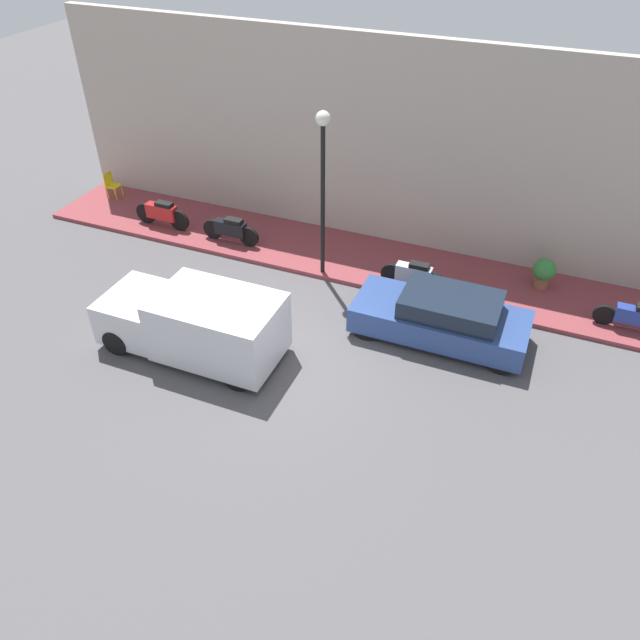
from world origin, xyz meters
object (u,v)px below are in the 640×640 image
(motorcycle_blue, at_px, (640,317))
(motorcycle_black, at_px, (231,229))
(streetlamp, at_px, (323,166))
(potted_plant, at_px, (544,271))
(cafe_chair, at_px, (111,184))
(motorcycle_red, at_px, (162,213))
(parked_car, at_px, (442,317))
(delivery_van, at_px, (194,322))
(scooter_silver, at_px, (414,275))

(motorcycle_blue, relative_size, motorcycle_black, 1.14)
(streetlamp, height_order, potted_plant, streetlamp)
(motorcycle_blue, distance_m, streetlamp, 8.82)
(motorcycle_black, xyz_separation_m, cafe_chair, (1.15, 5.30, 0.07))
(motorcycle_red, xyz_separation_m, potted_plant, (1.06, -11.62, 0.03))
(parked_car, relative_size, potted_plant, 4.93)
(parked_car, height_order, delivery_van, delivery_van)
(potted_plant, height_order, cafe_chair, cafe_chair)
(scooter_silver, bearing_deg, streetlamp, 93.09)
(motorcycle_blue, relative_size, potted_plant, 2.46)
(parked_car, height_order, scooter_silver, parked_car)
(delivery_van, distance_m, potted_plant, 9.49)
(motorcycle_black, height_order, streetlamp, streetlamp)
(cafe_chair, bearing_deg, delivery_van, -130.41)
(motorcycle_red, distance_m, potted_plant, 11.67)
(scooter_silver, height_order, cafe_chair, cafe_chair)
(streetlamp, xyz_separation_m, potted_plant, (1.59, -5.89, -2.72))
(parked_car, distance_m, motorcycle_blue, 4.95)
(motorcycle_red, height_order, motorcycle_black, motorcycle_red)
(scooter_silver, distance_m, cafe_chair, 11.25)
(parked_car, distance_m, motorcycle_black, 7.32)
(motorcycle_red, bearing_deg, motorcycle_blue, -90.26)
(delivery_van, relative_size, streetlamp, 0.96)
(scooter_silver, bearing_deg, motorcycle_blue, -86.80)
(scooter_silver, bearing_deg, parked_car, -144.57)
(parked_car, bearing_deg, motorcycle_red, 77.87)
(delivery_van, xyz_separation_m, scooter_silver, (4.45, -4.18, -0.29))
(parked_car, xyz_separation_m, motorcycle_blue, (1.99, -4.53, -0.08))
(motorcycle_black, bearing_deg, scooter_silver, -93.24)
(motorcycle_blue, bearing_deg, scooter_silver, 93.20)
(delivery_van, relative_size, motorcycle_black, 2.37)
(streetlamp, distance_m, potted_plant, 6.68)
(motorcycle_red, relative_size, streetlamp, 0.41)
(delivery_van, bearing_deg, motorcycle_red, 40.86)
(motorcycle_blue, xyz_separation_m, streetlamp, (-0.46, 8.35, 2.80))
(potted_plant, bearing_deg, motorcycle_blue, -114.59)
(motorcycle_blue, height_order, potted_plant, potted_plant)
(streetlamp, height_order, cafe_chair, streetlamp)
(delivery_van, height_order, streetlamp, streetlamp)
(scooter_silver, bearing_deg, delivery_van, 136.74)
(motorcycle_black, height_order, cafe_chair, cafe_chair)
(cafe_chair, bearing_deg, parked_car, -104.34)
(delivery_van, xyz_separation_m, motorcycle_blue, (4.76, -9.90, -0.32))
(cafe_chair, bearing_deg, motorcycle_red, -111.55)
(motorcycle_blue, bearing_deg, delivery_van, 115.70)
(motorcycle_black, relative_size, cafe_chair, 2.08)
(potted_plant, bearing_deg, cafe_chair, 89.85)
(parked_car, distance_m, potted_plant, 3.74)
(scooter_silver, relative_size, motorcycle_blue, 0.86)
(delivery_van, bearing_deg, streetlamp, -19.83)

